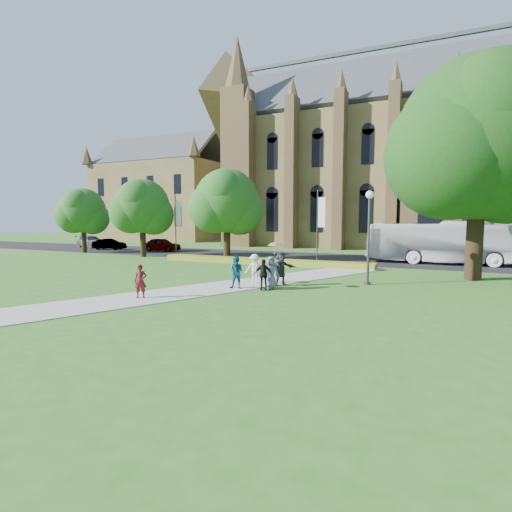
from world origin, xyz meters
The scene contains 24 objects.
ground centered at (0.00, 0.00, 0.00)m, with size 160.00×160.00×0.00m, color #30651E.
road centered at (0.00, 20.00, 0.01)m, with size 160.00×10.00×0.02m, color black.
footpath centered at (0.00, 1.00, 0.02)m, with size 3.20×30.00×0.04m, color #B2B2A8.
flower_hedge centered at (-2.00, 13.20, 0.23)m, with size 18.00×1.40×0.45m, color #B19C23.
cathedral centered at (10.00, 39.73, 12.98)m, with size 52.60×18.25×28.00m.
building_west centered at (-34.00, 42.00, 9.21)m, with size 22.00×14.00×18.30m.
streetlamp centered at (7.50, 6.50, 3.30)m, with size 0.44×0.44×5.24m.
large_tree centered at (13.00, 11.00, 8.37)m, with size 9.60×9.60×13.20m.
street_tree_0 centered at (-15.00, 14.00, 4.87)m, with size 5.20×5.20×7.50m.
street_tree_1 centered at (-6.00, 14.50, 5.22)m, with size 5.60×5.60×8.05m.
street_tree_2 centered at (-24.00, 15.00, 4.53)m, with size 4.80×4.80×6.95m.
banner_pole_0 centered at (2.11, 15.20, 3.39)m, with size 0.70×0.10×6.00m.
banner_pole_1 centered at (-11.89, 15.20, 3.39)m, with size 0.70×0.10×6.00m.
tour_coach centered at (11.56, 19.62, 1.75)m, with size 2.91×12.45×3.47m, color white.
car_0 centered at (-17.48, 19.97, 0.77)m, with size 1.77×4.40×1.50m, color gray.
car_1 centered at (-24.53, 19.15, 0.66)m, with size 1.35×3.86×1.27m, color gray.
car_2 centered at (-29.32, 20.80, 0.76)m, with size 2.07×5.10×1.48m, color gray.
pedestrian_0 centered at (-1.38, -2.02, 0.82)m, with size 0.57×0.37×1.56m, color #591418.
pedestrian_1 centered at (1.54, 2.01, 0.90)m, with size 0.83×0.65×1.71m, color #16516F.
pedestrian_2 centered at (1.65, 3.98, 0.87)m, with size 1.07×0.62×1.66m, color white.
pedestrian_3 centered at (2.92, 2.33, 0.84)m, with size 0.93×0.39×1.59m, color black.
pedestrian_4 centered at (3.14, 2.84, 0.89)m, with size 0.83×0.54×1.69m, color slate.
pedestrian_5 centered at (3.22, 4.04, 0.96)m, with size 1.71×0.54×1.84m, color #2B2D34.
parasol centered at (3.32, 2.94, 2.06)m, with size 0.74×0.74×0.65m, color #C58B9C.
Camera 1 is at (11.18, -16.31, 3.72)m, focal length 28.00 mm.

